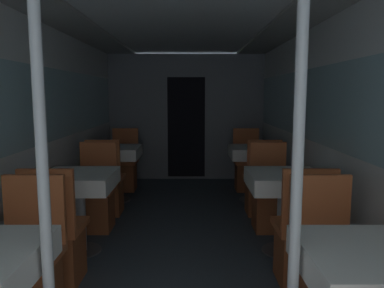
{
  "coord_description": "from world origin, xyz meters",
  "views": [
    {
      "loc": [
        0.1,
        -1.03,
        1.46
      ],
      "look_at": [
        0.09,
        2.06,
        1.05
      ],
      "focal_mm": 35.0,
      "sensor_mm": 36.0,
      "label": 1
    }
  ],
  "objects": [
    {
      "name": "support_pole_left_0",
      "position": [
        -0.57,
        0.61,
        1.07
      ],
      "size": [
        0.05,
        0.05,
        2.14
      ],
      "color": "silver",
      "rests_on": "ground_plane"
    },
    {
      "name": "dining_table_left_1",
      "position": [
        -0.94,
        2.31,
        0.63
      ],
      "size": [
        0.65,
        0.65,
        0.75
      ],
      "color": "#4C4C51",
      "rests_on": "ground_plane"
    },
    {
      "name": "chair_left_near_2",
      "position": [
        -0.94,
        3.42,
        0.3
      ],
      "size": [
        0.4,
        0.4,
        0.94
      ],
      "color": "brown",
      "rests_on": "ground_plane"
    },
    {
      "name": "wall_right",
      "position": [
        1.35,
        2.59,
        1.11
      ],
      "size": [
        0.05,
        7.98,
        2.14
      ],
      "color": "silver",
      "rests_on": "ground_plane"
    },
    {
      "name": "bulkhead_far",
      "position": [
        0.0,
        5.4,
        1.06
      ],
      "size": [
        2.64,
        0.09,
        2.14
      ],
      "color": "slate",
      "rests_on": "ground_plane"
    },
    {
      "name": "support_pole_right_0",
      "position": [
        0.57,
        0.61,
        1.07
      ],
      "size": [
        0.05,
        0.05,
        2.14
      ],
      "color": "silver",
      "rests_on": "ground_plane"
    },
    {
      "name": "chair_right_far_1",
      "position": [
        0.94,
        2.9,
        0.3
      ],
      "size": [
        0.4,
        0.4,
        0.94
      ],
      "rotation": [
        0.0,
        0.0,
        3.14
      ],
      "color": "brown",
      "rests_on": "ground_plane"
    },
    {
      "name": "chair_right_far_0",
      "position": [
        0.94,
        1.2,
        0.3
      ],
      "size": [
        0.4,
        0.4,
        0.94
      ],
      "rotation": [
        0.0,
        0.0,
        3.14
      ],
      "color": "brown",
      "rests_on": "ground_plane"
    },
    {
      "name": "wall_left",
      "position": [
        -1.35,
        2.59,
        1.11
      ],
      "size": [
        0.05,
        7.98,
        2.14
      ],
      "color": "silver",
      "rests_on": "ground_plane"
    },
    {
      "name": "chair_right_near_1",
      "position": [
        0.94,
        1.72,
        0.3
      ],
      "size": [
        0.4,
        0.4,
        0.94
      ],
      "color": "brown",
      "rests_on": "ground_plane"
    },
    {
      "name": "dining_table_right_1",
      "position": [
        0.94,
        2.31,
        0.63
      ],
      "size": [
        0.65,
        0.65,
        0.75
      ],
      "color": "#4C4C51",
      "rests_on": "ground_plane"
    },
    {
      "name": "chair_right_far_2",
      "position": [
        0.94,
        4.6,
        0.3
      ],
      "size": [
        0.4,
        0.4,
        0.94
      ],
      "rotation": [
        0.0,
        0.0,
        3.14
      ],
      "color": "brown",
      "rests_on": "ground_plane"
    },
    {
      "name": "dining_table_right_0",
      "position": [
        0.94,
        0.61,
        0.63
      ],
      "size": [
        0.65,
        0.65,
        0.75
      ],
      "color": "#4C4C51",
      "rests_on": "ground_plane"
    },
    {
      "name": "chair_left_far_1",
      "position": [
        -0.94,
        2.9,
        0.3
      ],
      "size": [
        0.4,
        0.4,
        0.94
      ],
      "rotation": [
        0.0,
        0.0,
        3.14
      ],
      "color": "brown",
      "rests_on": "ground_plane"
    },
    {
      "name": "dining_table_left_2",
      "position": [
        -0.94,
        4.01,
        0.63
      ],
      "size": [
        0.65,
        0.65,
        0.75
      ],
      "color": "#4C4C51",
      "rests_on": "ground_plane"
    },
    {
      "name": "chair_right_near_2",
      "position": [
        0.94,
        3.42,
        0.3
      ],
      "size": [
        0.4,
        0.4,
        0.94
      ],
      "color": "brown",
      "rests_on": "ground_plane"
    },
    {
      "name": "chair_left_far_2",
      "position": [
        -0.94,
        4.6,
        0.3
      ],
      "size": [
        0.4,
        0.4,
        0.94
      ],
      "rotation": [
        0.0,
        0.0,
        3.14
      ],
      "color": "brown",
      "rests_on": "ground_plane"
    },
    {
      "name": "chair_left_near_1",
      "position": [
        -0.94,
        1.72,
        0.3
      ],
      "size": [
        0.4,
        0.4,
        0.94
      ],
      "color": "brown",
      "rests_on": "ground_plane"
    },
    {
      "name": "chair_left_far_0",
      "position": [
        -0.94,
        1.2,
        0.3
      ],
      "size": [
        0.4,
        0.4,
        0.94
      ],
      "rotation": [
        0.0,
        0.0,
        3.14
      ],
      "color": "brown",
      "rests_on": "ground_plane"
    },
    {
      "name": "dining_table_right_2",
      "position": [
        0.94,
        4.01,
        0.63
      ],
      "size": [
        0.65,
        0.65,
        0.75
      ],
      "color": "#4C4C51",
      "rests_on": "ground_plane"
    },
    {
      "name": "ceiling_panel",
      "position": [
        0.0,
        2.59,
        2.18
      ],
      "size": [
        2.69,
        7.98,
        0.07
      ],
      "color": "silver",
      "rests_on": "wall_left"
    }
  ]
}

